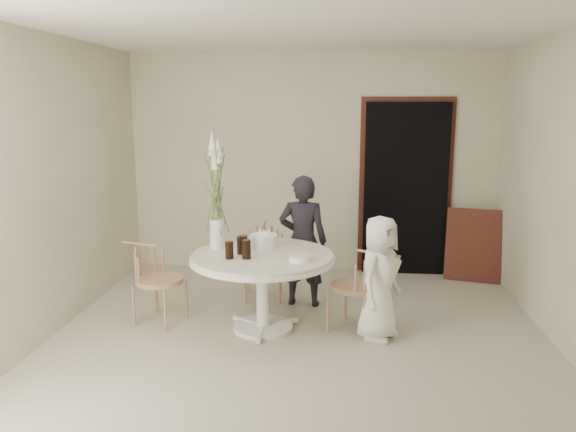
# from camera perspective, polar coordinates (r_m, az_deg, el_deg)

# --- Properties ---
(ground) EXTENTS (4.50, 4.50, 0.00)m
(ground) POSITION_cam_1_polar(r_m,az_deg,el_deg) (5.13, 1.05, -12.60)
(ground) COLOR beige
(ground) RESTS_ON ground
(room_shell) EXTENTS (4.50, 4.50, 4.50)m
(room_shell) POSITION_cam_1_polar(r_m,az_deg,el_deg) (4.71, 1.13, 5.71)
(room_shell) COLOR white
(room_shell) RESTS_ON ground
(doorway) EXTENTS (1.00, 0.10, 2.10)m
(doorway) POSITION_cam_1_polar(r_m,az_deg,el_deg) (6.99, 11.84, 2.65)
(doorway) COLOR black
(doorway) RESTS_ON ground
(door_trim) EXTENTS (1.12, 0.03, 2.22)m
(door_trim) POSITION_cam_1_polar(r_m,az_deg,el_deg) (7.02, 11.82, 3.18)
(door_trim) COLOR #5A2A1F
(door_trim) RESTS_ON ground
(table) EXTENTS (1.33, 1.33, 0.73)m
(table) POSITION_cam_1_polar(r_m,az_deg,el_deg) (5.18, -2.60, -5.09)
(table) COLOR white
(table) RESTS_ON ground
(picture_frame) EXTENTS (0.68, 0.34, 0.86)m
(picture_frame) POSITION_cam_1_polar(r_m,az_deg,el_deg) (7.02, 18.36, -2.83)
(picture_frame) COLOR #5A2A1F
(picture_frame) RESTS_ON ground
(chair_far) EXTENTS (0.46, 0.49, 0.79)m
(chair_far) POSITION_cam_1_polar(r_m,az_deg,el_deg) (6.15, -2.46, -3.47)
(chair_far) COLOR tan
(chair_far) RESTS_ON ground
(chair_right) EXTENTS (0.58, 0.57, 0.79)m
(chair_right) POSITION_cam_1_polar(r_m,az_deg,el_deg) (5.19, 7.96, -6.39)
(chair_right) COLOR tan
(chair_right) RESTS_ON ground
(chair_left) EXTENTS (0.54, 0.52, 0.78)m
(chair_left) POSITION_cam_1_polar(r_m,az_deg,el_deg) (5.58, -13.88, -5.43)
(chair_left) COLOR tan
(chair_left) RESTS_ON ground
(girl) EXTENTS (0.53, 0.37, 1.37)m
(girl) POSITION_cam_1_polar(r_m,az_deg,el_deg) (5.80, 1.52, -2.55)
(girl) COLOR black
(girl) RESTS_ON ground
(boy) EXTENTS (0.58, 0.65, 1.13)m
(boy) POSITION_cam_1_polar(r_m,az_deg,el_deg) (5.07, 9.28, -6.23)
(boy) COLOR white
(boy) RESTS_ON ground
(birthday_cake) EXTENTS (0.27, 0.27, 0.18)m
(birthday_cake) POSITION_cam_1_polar(r_m,az_deg,el_deg) (5.35, -2.47, -2.58)
(birthday_cake) COLOR white
(birthday_cake) RESTS_ON table
(cola_tumbler_a) EXTENTS (0.09, 0.09, 0.16)m
(cola_tumbler_a) POSITION_cam_1_polar(r_m,az_deg,el_deg) (5.00, -5.98, -3.47)
(cola_tumbler_a) COLOR black
(cola_tumbler_a) RESTS_ON table
(cola_tumbler_b) EXTENTS (0.10, 0.10, 0.17)m
(cola_tumbler_b) POSITION_cam_1_polar(r_m,az_deg,el_deg) (4.99, -4.24, -3.40)
(cola_tumbler_b) COLOR black
(cola_tumbler_b) RESTS_ON table
(cola_tumbler_c) EXTENTS (0.09, 0.09, 0.17)m
(cola_tumbler_c) POSITION_cam_1_polar(r_m,az_deg,el_deg) (5.16, -4.55, -2.91)
(cola_tumbler_c) COLOR black
(cola_tumbler_c) RESTS_ON table
(cola_tumbler_d) EXTENTS (0.09, 0.09, 0.16)m
(cola_tumbler_d) POSITION_cam_1_polar(r_m,az_deg,el_deg) (5.15, -4.79, -2.98)
(cola_tumbler_d) COLOR black
(cola_tumbler_d) RESTS_ON table
(plate_stack) EXTENTS (0.26, 0.26, 0.05)m
(plate_stack) POSITION_cam_1_polar(r_m,az_deg,el_deg) (4.91, 1.26, -4.32)
(plate_stack) COLOR white
(plate_stack) RESTS_ON table
(flower_vase) EXTENTS (0.15, 0.15, 1.11)m
(flower_vase) POSITION_cam_1_polar(r_m,az_deg,el_deg) (5.29, -7.28, 2.29)
(flower_vase) COLOR silver
(flower_vase) RESTS_ON table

